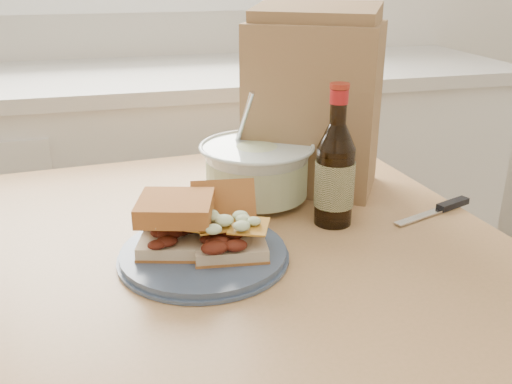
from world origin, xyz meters
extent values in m
cube|color=white|center=(0.00, 1.70, 0.45)|extent=(2.40, 0.60, 0.90)
cube|color=silver|center=(0.00, 1.70, 0.92)|extent=(2.50, 0.64, 0.04)
cube|color=tan|center=(0.10, 0.75, 0.78)|extent=(1.04, 1.04, 0.04)
cube|color=tan|center=(-0.36, 1.15, 0.38)|extent=(0.07, 0.07, 0.76)
cube|color=tan|center=(0.50, 1.21, 0.38)|extent=(0.07, 0.07, 0.76)
cylinder|color=#43526C|center=(0.06, 0.70, 0.81)|extent=(0.27, 0.27, 0.02)
cube|color=beige|center=(0.02, 0.72, 0.83)|extent=(0.14, 0.13, 0.02)
cube|color=orange|center=(0.02, 0.72, 0.87)|extent=(0.08, 0.08, 0.00)
cube|color=#B87130|center=(0.02, 0.72, 0.89)|extent=(0.14, 0.13, 0.03)
cube|color=beige|center=(0.10, 0.68, 0.83)|extent=(0.12, 0.12, 0.02)
cube|color=orange|center=(0.10, 0.68, 0.87)|extent=(0.07, 0.07, 0.00)
cube|color=#B87130|center=(0.10, 0.75, 0.87)|extent=(0.12, 0.09, 0.10)
cone|color=silver|center=(0.21, 0.91, 0.86)|extent=(0.22, 0.22, 0.11)
cylinder|color=silver|center=(0.21, 0.91, 0.86)|extent=(0.20, 0.20, 0.08)
torus|color=silver|center=(0.21, 0.91, 0.92)|extent=(0.23, 0.23, 0.01)
cylinder|color=silver|center=(0.18, 0.94, 0.96)|extent=(0.03, 0.09, 0.15)
cylinder|color=black|center=(0.31, 0.78, 0.88)|extent=(0.07, 0.07, 0.14)
cone|color=black|center=(0.31, 0.78, 0.97)|extent=(0.07, 0.07, 0.04)
cylinder|color=black|center=(0.31, 0.78, 1.03)|extent=(0.03, 0.03, 0.06)
cylinder|color=#AC1619|center=(0.31, 0.78, 1.04)|extent=(0.03, 0.03, 0.02)
cylinder|color=maroon|center=(0.31, 0.78, 1.06)|extent=(0.03, 0.03, 0.01)
cylinder|color=#2F381C|center=(0.31, 0.78, 0.88)|extent=(0.07, 0.07, 0.08)
cube|color=silver|center=(0.49, 0.75, 0.81)|extent=(0.13, 0.06, 0.00)
cube|color=black|center=(0.57, 0.78, 0.81)|extent=(0.08, 0.04, 0.01)
cube|color=#976B49|center=(0.34, 0.97, 0.98)|extent=(0.31, 0.28, 0.34)
camera|label=1|loc=(-0.07, -0.11, 1.25)|focal=40.00mm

